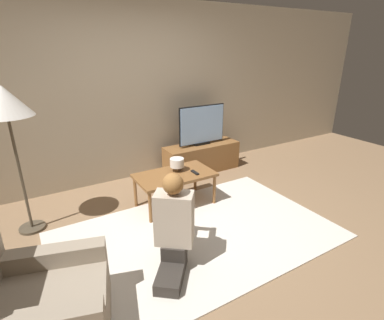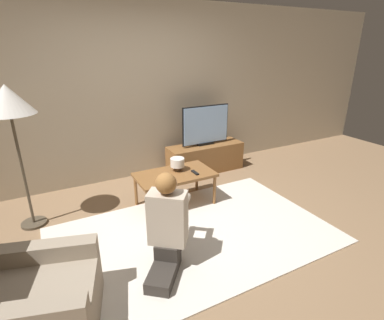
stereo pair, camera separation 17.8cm
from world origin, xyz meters
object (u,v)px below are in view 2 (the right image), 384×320
person_kneeling (167,224)px  table_lamp (177,163)px  coffee_table (175,177)px  floor_lamp (8,105)px  tv (206,125)px  armchair (23,302)px

person_kneeling → table_lamp: size_ratio=5.25×
coffee_table → floor_lamp: (-1.67, 0.35, 1.01)m
coffee_table → tv: bearing=41.3°
tv → table_lamp: bearing=-139.0°
coffee_table → table_lamp: size_ratio=5.46×
tv → table_lamp: size_ratio=4.52×
table_lamp → coffee_table: bearing=-135.7°
coffee_table → floor_lamp: bearing=168.1°
floor_lamp → person_kneeling: bearing=-51.5°
coffee_table → armchair: 2.12m
armchair → person_kneeling: bearing=-65.1°
floor_lamp → person_kneeling: (1.11, -1.39, -0.94)m
coffee_table → armchair: armchair is taller
floor_lamp → armchair: size_ratio=1.52×
coffee_table → armchair: size_ratio=0.93×
person_kneeling → table_lamp: person_kneeling is taller
person_kneeling → floor_lamp: bearing=-12.9°
coffee_table → table_lamp: table_lamp is taller
person_kneeling → armchair: bearing=47.1°
tv → armchair: tv is taller
tv → person_kneeling: bearing=-128.5°
tv → coffee_table: (-0.92, -0.81, -0.38)m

